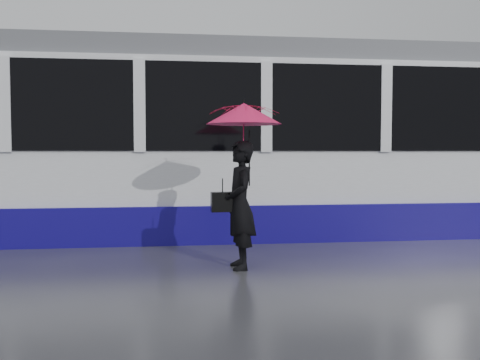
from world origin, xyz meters
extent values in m
plane|color=#2F2F35|center=(0.00, 0.00, 0.00)|extent=(90.00, 90.00, 0.00)
cube|color=#3F3D38|center=(0.00, 1.78, 0.01)|extent=(34.00, 0.07, 0.02)
cube|color=#3F3D38|center=(0.00, 3.22, 0.01)|extent=(34.00, 0.07, 0.02)
cube|color=white|center=(0.50, 2.50, 1.52)|extent=(24.00, 2.40, 2.95)
cube|color=#130A73|center=(0.50, 2.50, 0.31)|extent=(24.00, 2.56, 0.62)
cube|color=black|center=(0.50, 2.50, 2.20)|extent=(23.00, 2.48, 1.40)
cube|color=#5B5D63|center=(0.50, 2.50, 3.17)|extent=(23.60, 2.20, 0.35)
imported|color=black|center=(-0.65, -0.52, 0.81)|extent=(0.43, 0.62, 1.62)
imported|color=#E9138C|center=(-0.60, -0.52, 1.71)|extent=(0.95, 0.97, 0.81)
cone|color=#E9138C|center=(-0.60, -0.52, 1.96)|extent=(1.02, 1.02, 0.26)
cylinder|color=black|center=(-0.60, -0.52, 2.11)|extent=(0.01, 0.01, 0.06)
cylinder|color=black|center=(-0.53, -0.50, 1.40)|extent=(0.02, 0.02, 0.71)
cube|color=black|center=(-0.87, -0.50, 0.85)|extent=(0.30, 0.15, 0.25)
cylinder|color=black|center=(-0.87, -0.50, 1.06)|extent=(0.01, 0.01, 0.18)
camera|label=1|loc=(-1.51, -7.19, 1.48)|focal=40.00mm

